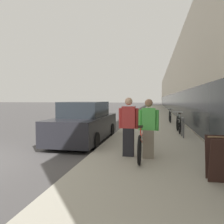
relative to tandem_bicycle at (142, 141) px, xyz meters
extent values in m
cube|color=#A39E8E|center=(0.35, 19.27, -0.45)|extent=(3.77, 70.00, 0.11)
cube|color=beige|center=(7.28, 27.27, 3.00)|extent=(10.00, 70.00, 7.02)
cube|color=#1E2328|center=(2.32, 27.27, 0.74)|extent=(0.10, 63.00, 2.20)
torus|color=black|center=(0.00, 1.10, -0.03)|extent=(0.06, 0.75, 0.75)
torus|color=black|center=(0.00, -1.07, -0.03)|extent=(0.06, 0.75, 0.75)
cylinder|color=red|center=(0.00, 0.01, 0.20)|extent=(0.04, 1.85, 0.04)
cylinder|color=red|center=(0.00, -0.42, 0.10)|extent=(0.04, 1.10, 0.34)
cylinder|color=red|center=(0.00, -0.68, 0.36)|extent=(0.03, 0.03, 0.31)
cube|color=black|center=(0.00, -0.68, 0.51)|extent=(0.11, 0.22, 0.05)
cylinder|color=red|center=(0.00, 0.92, 0.37)|extent=(0.03, 0.03, 0.33)
cylinder|color=silver|center=(0.00, 0.92, 0.53)|extent=(0.52, 0.03, 0.03)
cube|color=#756B5B|center=(0.20, -0.38, -0.01)|extent=(0.30, 0.22, 0.79)
cube|color=#4CB74C|center=(0.20, -0.38, 0.69)|extent=(0.37, 0.22, 0.60)
cylinder|color=#4CB74C|center=(-0.04, -0.38, 0.66)|extent=(0.09, 0.09, 0.57)
cylinder|color=#4CB74C|center=(0.43, -0.38, 0.66)|extent=(0.09, 0.09, 0.57)
sphere|color=#936B51|center=(0.20, -0.38, 1.13)|extent=(0.21, 0.21, 0.21)
cube|color=black|center=(-0.37, -0.25, 0.00)|extent=(0.31, 0.22, 0.81)
cube|color=#B23333|center=(-0.37, -0.25, 0.72)|extent=(0.38, 0.22, 0.62)
cylinder|color=#B23333|center=(-0.61, -0.25, 0.69)|extent=(0.10, 0.10, 0.59)
cylinder|color=#B23333|center=(-0.14, -0.25, 0.69)|extent=(0.10, 0.10, 0.59)
sphere|color=tan|center=(-0.37, -0.25, 1.17)|extent=(0.22, 0.22, 0.22)
cylinder|color=#4C4C51|center=(1.55, 3.03, 0.01)|extent=(0.05, 0.05, 0.82)
cylinder|color=#4C4C51|center=(1.55, 3.58, 0.01)|extent=(0.05, 0.05, 0.82)
cylinder|color=#4C4C51|center=(1.55, 3.31, 0.42)|extent=(0.05, 0.55, 0.05)
torus|color=black|center=(1.51, 5.23, -0.01)|extent=(0.06, 0.78, 0.78)
torus|color=black|center=(1.51, 4.17, -0.01)|extent=(0.06, 0.78, 0.78)
cylinder|color=#B7BCC1|center=(1.51, 4.70, 0.23)|extent=(0.04, 0.90, 0.04)
cylinder|color=#B7BCC1|center=(1.51, 4.48, 0.12)|extent=(0.04, 0.55, 0.35)
cylinder|color=#B7BCC1|center=(1.51, 4.36, 0.39)|extent=(0.03, 0.03, 0.32)
cube|color=black|center=(1.51, 4.36, 0.55)|extent=(0.11, 0.22, 0.05)
cylinder|color=#B7BCC1|center=(1.51, 5.14, 0.40)|extent=(0.03, 0.03, 0.34)
cylinder|color=silver|center=(1.51, 5.14, 0.57)|extent=(0.52, 0.03, 0.03)
torus|color=black|center=(1.76, 7.68, -0.05)|extent=(0.06, 0.70, 0.70)
torus|color=black|center=(1.76, 6.63, -0.05)|extent=(0.06, 0.70, 0.70)
cylinder|color=#7AD1C6|center=(1.76, 7.16, 0.16)|extent=(0.04, 0.89, 0.04)
cylinder|color=#7AD1C6|center=(1.76, 6.95, 0.06)|extent=(0.04, 0.54, 0.32)
cylinder|color=#7AD1C6|center=(1.76, 6.82, 0.31)|extent=(0.03, 0.03, 0.29)
cube|color=black|center=(1.76, 6.82, 0.45)|extent=(0.11, 0.22, 0.05)
cylinder|color=#7AD1C6|center=(1.76, 7.60, 0.31)|extent=(0.03, 0.03, 0.31)
cylinder|color=silver|center=(1.76, 7.60, 0.47)|extent=(0.52, 0.03, 0.03)
torus|color=black|center=(1.41, 9.94, -0.01)|extent=(0.06, 0.78, 0.78)
torus|color=black|center=(1.41, 8.98, -0.01)|extent=(0.06, 0.78, 0.78)
cylinder|color=#B7BCC1|center=(1.41, 9.46, 0.23)|extent=(0.04, 0.82, 0.04)
cylinder|color=#B7BCC1|center=(1.41, 9.27, 0.12)|extent=(0.04, 0.50, 0.35)
cylinder|color=#B7BCC1|center=(1.41, 9.15, 0.39)|extent=(0.03, 0.03, 0.32)
cube|color=black|center=(1.41, 9.15, 0.55)|extent=(0.11, 0.22, 0.05)
cylinder|color=#B7BCC1|center=(1.41, 9.86, 0.40)|extent=(0.03, 0.03, 0.34)
cylinder|color=silver|center=(1.41, 9.86, 0.57)|extent=(0.52, 0.03, 0.03)
cube|color=#331E19|center=(1.69, -1.65, 0.04)|extent=(0.56, 0.20, 0.89)
cylinder|color=#93704C|center=(1.69, -1.83, 0.48)|extent=(0.56, 0.03, 0.03)
cube|color=black|center=(-2.49, 2.20, 0.08)|extent=(1.77, 4.66, 0.87)
cube|color=#1E2328|center=(-2.49, 2.20, 0.82)|extent=(1.52, 2.33, 0.61)
cylinder|color=black|center=(-3.31, 3.60, -0.21)|extent=(0.22, 0.60, 0.60)
cylinder|color=black|center=(-1.67, 3.60, -0.21)|extent=(0.22, 0.60, 0.60)
cylinder|color=black|center=(-3.31, 0.80, -0.21)|extent=(0.22, 0.60, 0.60)
cylinder|color=black|center=(-1.67, 0.80, -0.21)|extent=(0.22, 0.60, 0.60)
camera|label=1|loc=(0.37, -6.44, 1.23)|focal=35.00mm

